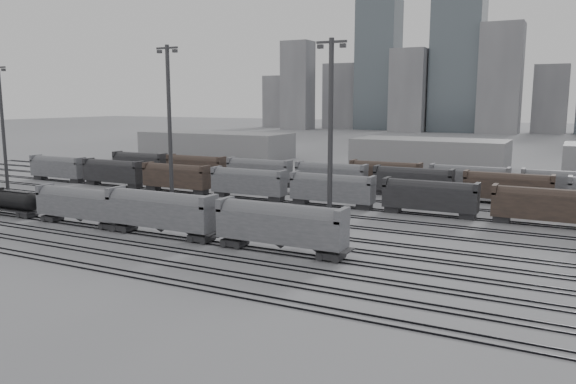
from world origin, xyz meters
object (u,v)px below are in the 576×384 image
at_px(tank_car_b, 2,199).
at_px(hopper_car_a, 79,203).
at_px(hopper_car_b, 160,209).
at_px(light_mast_c, 330,134).
at_px(hopper_car_c, 281,223).
at_px(light_mast_a, 3,127).

relative_size(tank_car_b, hopper_car_a, 1.12).
distance_m(hopper_car_b, light_mast_c, 25.03).
distance_m(tank_car_b, hopper_car_b, 32.83).
bearing_deg(hopper_car_c, light_mast_c, 79.03).
distance_m(hopper_car_b, light_mast_a, 51.32).
bearing_deg(hopper_car_a, light_mast_a, 159.18).
distance_m(hopper_car_c, light_mast_c, 14.64).
distance_m(hopper_car_a, light_mast_c, 38.60).
distance_m(hopper_car_c, light_mast_a, 69.08).
xyz_separation_m(hopper_car_a, hopper_car_c, (33.68, -0.00, 0.34)).
bearing_deg(hopper_car_b, light_mast_a, 165.35).
distance_m(hopper_car_b, hopper_car_c, 18.42).
xyz_separation_m(hopper_car_b, hopper_car_c, (18.42, -0.00, -0.04)).
bearing_deg(hopper_car_a, hopper_car_c, -0.00).
bearing_deg(hopper_car_c, hopper_car_a, 180.00).
relative_size(hopper_car_c, light_mast_c, 0.63).
relative_size(light_mast_a, light_mast_c, 0.95).
height_order(hopper_car_c, light_mast_c, light_mast_c).
relative_size(hopper_car_b, light_mast_c, 0.64).
relative_size(tank_car_b, light_mast_a, 0.68).
xyz_separation_m(tank_car_b, light_mast_a, (-15.98, 12.75, 10.81)).
bearing_deg(light_mast_c, hopper_car_c, -100.97).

